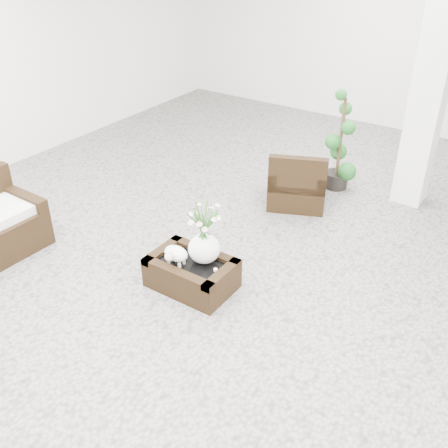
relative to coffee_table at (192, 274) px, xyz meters
The scene contains 8 objects.
ground 0.56m from the coffee_table, 76.04° to the left, with size 11.00×11.00×0.00m, color gray.
column 3.92m from the coffee_table, 68.19° to the left, with size 0.40×0.40×3.50m, color white.
coffee_table is the anchor object (origin of this frame).
sheep_figurine 0.30m from the coffee_table, 140.19° to the right, with size 0.28×0.23×0.21m, color white.
planter_narcissus 0.57m from the coffee_table, 45.00° to the left, with size 0.44×0.44×0.80m, color white, non-canonical shape.
tealight 0.35m from the coffee_table, ahead, with size 0.04×0.04×0.03m, color white.
armchair 2.36m from the coffee_table, 88.60° to the left, with size 0.76×0.73×0.81m, color black.
topiary 3.18m from the coffee_table, 84.25° to the left, with size 0.38×0.38×1.44m, color #184B19, non-canonical shape.
Camera 1 is at (2.69, -4.09, 3.50)m, focal length 41.75 mm.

